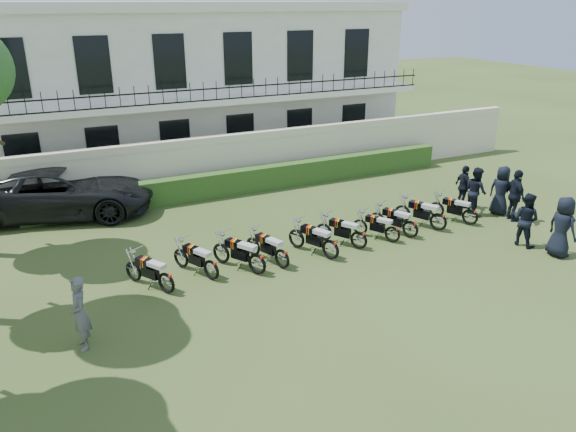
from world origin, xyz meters
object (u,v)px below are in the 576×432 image
object	(u,v)px
motorcycle_7	(411,225)
officer_4	(476,191)
motorcycle_5	(359,236)
suv	(60,192)
motorcycle_3	(282,254)
motorcycle_4	(331,245)
motorcycle_6	(393,230)
officer_2	(515,196)
officer_3	(501,190)
motorcycle_8	(439,218)
officer_5	(464,187)
officer_1	(526,219)
inspector	(80,313)
motorcycle_0	(166,278)
motorcycle_9	(471,213)
officer_0	(562,227)
motorcycle_1	(211,265)
motorcycle_2	(257,259)

from	to	relation	value
motorcycle_7	officer_4	bearing A→B (deg)	-12.05
motorcycle_5	suv	xyz separation A→B (m)	(-8.21, 7.36, 0.45)
motorcycle_3	motorcycle_4	world-z (taller)	motorcycle_4
motorcycle_6	officer_4	world-z (taller)	officer_4
motorcycle_6	officer_2	world-z (taller)	officer_2
motorcycle_3	officer_3	bearing A→B (deg)	-15.64
motorcycle_8	officer_5	distance (m)	2.86
motorcycle_3	motorcycle_4	size ratio (longest dim) A/B	0.98
officer_4	officer_1	bearing A→B (deg)	-179.03
motorcycle_5	inspector	bearing A→B (deg)	160.41
motorcycle_0	motorcycle_5	xyz separation A→B (m)	(6.25, 0.20, -0.00)
motorcycle_9	inspector	bearing A→B (deg)	160.78
motorcycle_7	officer_0	xyz separation A→B (m)	(3.30, -3.11, 0.50)
officer_3	officer_5	bearing A→B (deg)	12.61
motorcycle_5	inspector	size ratio (longest dim) A/B	0.92
motorcycle_1	suv	size ratio (longest dim) A/B	0.26
officer_3	officer_5	world-z (taller)	officer_3
motorcycle_3	motorcycle_8	bearing A→B (deg)	-16.87
motorcycle_1	officer_3	distance (m)	11.36
motorcycle_2	motorcycle_3	bearing A→B (deg)	-27.16
motorcycle_2	suv	distance (m)	8.89
motorcycle_7	motorcycle_9	distance (m)	2.61
motorcycle_7	officer_4	distance (m)	3.65
motorcycle_3	officer_5	bearing A→B (deg)	-7.75
motorcycle_6	officer_0	xyz separation A→B (m)	(4.06, -3.07, 0.53)
suv	officer_5	xyz separation A→B (m)	(13.91, -5.76, -0.09)
motorcycle_8	officer_2	world-z (taller)	officer_2
officer_1	officer_3	distance (m)	2.85
motorcycle_5	motorcycle_8	size ratio (longest dim) A/B	0.90
motorcycle_5	officer_0	bearing A→B (deg)	-61.84
motorcycle_1	officer_1	distance (m)	10.12
motorcycle_6	motorcycle_8	distance (m)	2.01
motorcycle_0	motorcycle_8	size ratio (longest dim) A/B	0.92
officer_4	motorcycle_0	bearing A→B (deg)	107.47
motorcycle_3	motorcycle_5	world-z (taller)	motorcycle_3
motorcycle_1	motorcycle_4	xyz separation A→B (m)	(3.71, -0.30, 0.03)
motorcycle_9	inspector	world-z (taller)	inspector
officer_0	officer_2	xyz separation A→B (m)	(1.04, 2.83, -0.02)
motorcycle_5	inspector	world-z (taller)	inspector
motorcycle_9	officer_2	world-z (taller)	officer_2
motorcycle_0	suv	distance (m)	7.83
officer_0	officer_3	distance (m)	3.71
officer_3	motorcycle_1	bearing A→B (deg)	72.20
motorcycle_1	officer_1	bearing A→B (deg)	-37.63
motorcycle_0	officer_2	bearing A→B (deg)	-31.03
motorcycle_6	motorcycle_9	bearing A→B (deg)	-30.16
motorcycle_0	officer_5	distance (m)	12.10
motorcycle_4	officer_5	world-z (taller)	officer_5
officer_1	motorcycle_0	bearing A→B (deg)	66.87
motorcycle_2	motorcycle_5	xyz separation A→B (m)	(3.61, 0.23, -0.03)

